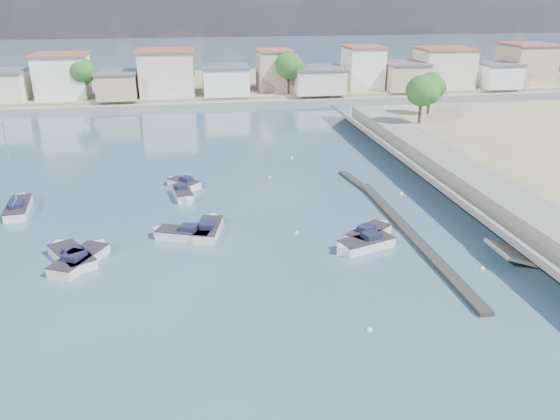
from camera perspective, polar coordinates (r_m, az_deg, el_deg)
name	(u,v)px	position (r m, az deg, el deg)	size (l,w,h in m)	color
ground	(276,149)	(74.24, -0.45, 6.44)	(400.00, 400.00, 0.00)	#304C61
seawall_walkway	(514,206)	(56.12, 23.24, 0.43)	(5.00, 90.00, 1.80)	slate
breakwater	(398,222)	(50.92, 12.21, -1.23)	(2.00, 31.02, 0.35)	black
far_shore_land	(238,84)	(124.66, -4.36, 12.98)	(160.00, 40.00, 1.40)	gray
far_shore_quay	(249,103)	(104.11, -3.22, 11.10)	(160.00, 2.50, 0.80)	slate
far_town	(299,73)	(110.82, 2.05, 14.14)	(113.01, 12.80, 8.35)	beige
shore_trees	(296,72)	(101.63, 1.72, 14.18)	(74.56, 38.32, 7.92)	#38281E
motorboat_a	(71,256)	(46.06, -21.03, -4.51)	(4.40, 5.43, 1.48)	silver
motorboat_b	(209,229)	(48.24, -7.44, -1.95)	(2.90, 5.30, 1.48)	silver
motorboat_c	(182,234)	(47.53, -10.25, -2.50)	(5.20, 3.39, 1.48)	silver
motorboat_d	(364,245)	(45.42, 8.73, -3.59)	(5.24, 3.32, 1.48)	silver
motorboat_e	(82,259)	(45.28, -20.00, -4.82)	(4.21, 5.65, 1.48)	silver
motorboat_f	(183,184)	(60.09, -10.12, 2.73)	(3.67, 3.73, 1.48)	silver
motorboat_g	(183,194)	(56.82, -10.10, 1.61)	(2.25, 4.69, 1.48)	silver
motorboat_h	(370,233)	(47.61, 9.42, -2.40)	(4.65, 4.20, 1.48)	silver
sailboat	(19,207)	(58.29, -25.63, 0.29)	(2.61, 6.35, 9.00)	silver
mooring_buoys	(342,214)	(52.31, 6.50, -0.37)	(13.14, 38.59, 0.37)	white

